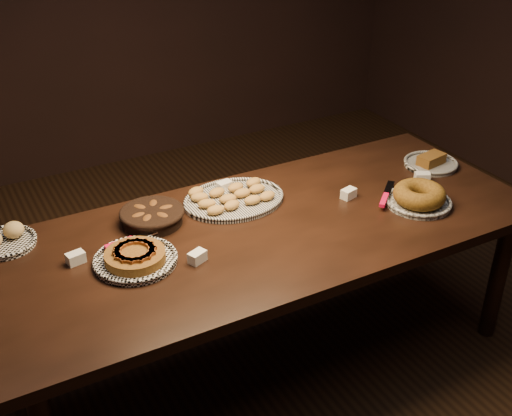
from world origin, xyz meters
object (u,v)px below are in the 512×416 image
apple_tart_plate (135,258)px  madeleine_platter (233,198)px  buffet_table (268,240)px  bundt_cake_plate (419,197)px

apple_tart_plate → madeleine_platter: size_ratio=0.74×
buffet_table → apple_tart_plate: 0.60m
buffet_table → apple_tart_plate: apple_tart_plate is taller
apple_tart_plate → madeleine_platter: (0.56, 0.25, -0.00)m
buffet_table → apple_tart_plate: size_ratio=6.93×
apple_tart_plate → bundt_cake_plate: 1.30m
madeleine_platter → bundt_cake_plate: 0.84m
buffet_table → madeleine_platter: (-0.04, 0.26, 0.09)m
bundt_cake_plate → madeleine_platter: bearing=134.9°
buffet_table → bundt_cake_plate: bundt_cake_plate is taller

